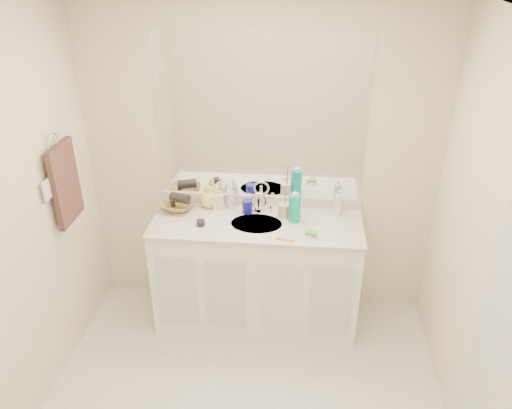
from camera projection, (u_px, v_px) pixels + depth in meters
The scene contains 27 objects.
ceiling at pixel (232, 21), 1.97m from camera, with size 2.60×2.60×0.02m, color white.
wall_back at pixel (260, 166), 3.68m from camera, with size 2.60×0.02×2.40m, color #F7E8C1.
wall_right at pixel (502, 284), 2.43m from camera, with size 0.02×2.60×2.40m, color #F7E8C1.
vanity_cabinet at pixel (257, 273), 3.80m from camera, with size 1.50×0.55×0.85m, color white.
countertop at pixel (257, 224), 3.60m from camera, with size 1.52×0.57×0.03m, color silver.
backsplash at pixel (260, 200), 3.80m from camera, with size 1.52×0.03×0.08m, color silver.
sink_basin at pixel (256, 225), 3.58m from camera, with size 0.37×0.37×0.02m, color #B6AD9F.
faucet at pixel (259, 205), 3.70m from camera, with size 0.02×0.02×0.11m, color silver.
mirror at pixel (260, 119), 3.50m from camera, with size 1.48×0.01×1.20m, color white.
blue_mug at pixel (247, 206), 3.69m from camera, with size 0.08×0.08×0.10m, color #171BA0.
tan_cup at pixel (283, 211), 3.63m from camera, with size 0.08×0.08×0.10m, color beige.
toothbrush at pixel (285, 199), 3.58m from camera, with size 0.01×0.01×0.21m, color #FF4376.
mouthwash_bottle at pixel (295, 208), 3.56m from camera, with size 0.09×0.09×0.20m, color #0EB0A0.
clear_pump_bottle at pixel (338, 204), 3.65m from camera, with size 0.06×0.06×0.16m, color white.
soap_dish at pixel (311, 235), 3.42m from camera, with size 0.09×0.08×0.01m, color silver.
green_soap at pixel (311, 233), 3.41m from camera, with size 0.07×0.05×0.03m, color #61C42F.
orange_comb at pixel (285, 240), 3.37m from camera, with size 0.13×0.03×0.01m, color orange.
dark_jar at pixel (201, 223), 3.54m from camera, with size 0.06×0.06×0.04m, color black.
soap_bottle_white at pixel (231, 197), 3.74m from camera, with size 0.07×0.07×0.18m, color silver.
soap_bottle_cream at pixel (217, 197), 3.74m from camera, with size 0.08×0.08×0.18m, color beige.
soap_bottle_yellow at pixel (209, 196), 3.76m from camera, with size 0.13×0.13×0.17m, color #EEE95C.
wicker_basket at pixel (178, 205), 3.75m from camera, with size 0.26×0.26×0.06m, color olive.
hair_dryer at pixel (180, 198), 3.72m from camera, with size 0.07×0.07×0.15m, color black.
towel_ring at pixel (54, 141), 3.16m from camera, with size 0.11×0.11×0.01m, color silver.
hand_towel at pixel (65, 184), 3.30m from camera, with size 0.04×0.32×0.55m, color #311E1A.
switch_plate at pixel (47, 190), 3.10m from camera, with size 0.01×0.09×0.13m, color white.
door at pixel (511, 360), 2.26m from camera, with size 0.02×0.82×2.00m, color silver.
Camera 1 is at (0.30, -2.06, 2.70)m, focal length 35.00 mm.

